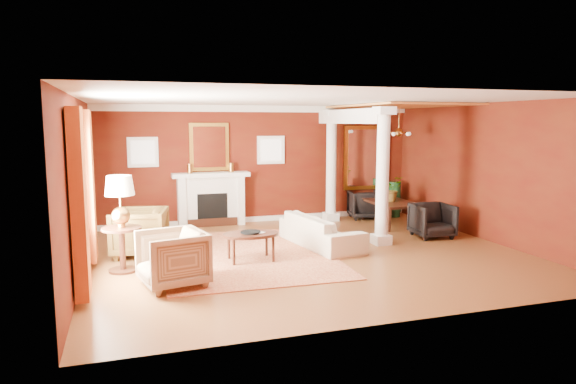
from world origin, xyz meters
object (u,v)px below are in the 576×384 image
object	(u,v)px
coffee_table	(251,236)
dining_table	(391,206)
armchair_stripe	(172,256)
side_table	(120,206)
armchair_leopard	(139,230)
sofa	(321,225)

from	to	relation	value
coffee_table	dining_table	size ratio (longest dim) A/B	0.61
armchair_stripe	side_table	xyz separation A→B (m)	(-0.73, 1.05, 0.63)
armchair_leopard	dining_table	xyz separation A→B (m)	(5.94, 1.15, -0.02)
coffee_table	dining_table	bearing A→B (deg)	28.25
armchair_leopard	side_table	xyz separation A→B (m)	(-0.31, -1.00, 0.61)
armchair_leopard	side_table	world-z (taller)	side_table
sofa	dining_table	distance (m)	2.84
armchair_leopard	dining_table	world-z (taller)	armchair_leopard
armchair_stripe	armchair_leopard	bearing A→B (deg)	179.16
coffee_table	side_table	world-z (taller)	side_table
armchair_leopard	armchair_stripe	size ratio (longest dim) A/B	1.04
side_table	dining_table	bearing A→B (deg)	18.97
armchair_leopard	dining_table	distance (m)	6.05
coffee_table	armchair_leopard	bearing A→B (deg)	151.65
coffee_table	sofa	bearing A→B (deg)	22.55
armchair_leopard	side_table	distance (m)	1.21
armchair_stripe	coffee_table	xyz separation A→B (m)	(1.48, 1.02, -0.01)
sofa	dining_table	world-z (taller)	dining_table
armchair_stripe	side_table	size ratio (longest dim) A/B	0.59
sofa	armchair_leopard	distance (m)	3.54
armchair_leopard	dining_table	bearing A→B (deg)	113.34
armchair_leopard	sofa	bearing A→B (deg)	96.74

